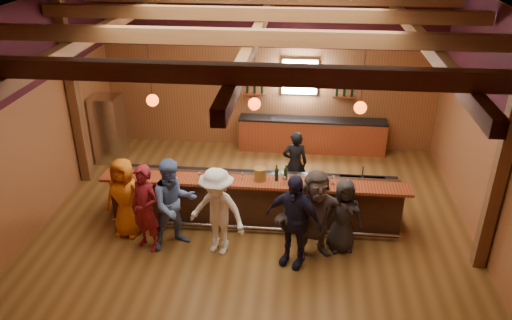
% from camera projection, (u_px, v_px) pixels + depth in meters
% --- Properties ---
extents(room, '(9.04, 9.00, 4.52)m').
position_uv_depth(room, '(255.00, 77.00, 9.35)').
color(room, brown).
rests_on(room, ground).
extents(bar_counter, '(6.30, 1.07, 1.11)m').
position_uv_depth(bar_counter, '(256.00, 198.00, 10.64)').
color(bar_counter, black).
rests_on(bar_counter, ground).
extents(back_bar_cabinet, '(4.00, 0.52, 0.95)m').
position_uv_depth(back_bar_cabinet, '(312.00, 135.00, 13.73)').
color(back_bar_cabinet, maroon).
rests_on(back_bar_cabinet, ground).
extents(window, '(0.95, 0.09, 0.95)m').
position_uv_depth(window, '(300.00, 77.00, 13.26)').
color(window, silver).
rests_on(window, room).
extents(framed_pictures, '(5.35, 0.05, 0.45)m').
position_uv_depth(framed_pictures, '(333.00, 76.00, 13.15)').
color(framed_pictures, black).
rests_on(framed_pictures, room).
extents(wine_shelves, '(3.00, 0.18, 0.30)m').
position_uv_depth(wine_shelves, '(299.00, 93.00, 13.40)').
color(wine_shelves, maroon).
rests_on(wine_shelves, room).
extents(pendant_lights, '(4.24, 0.24, 1.37)m').
position_uv_depth(pendant_lights, '(254.00, 104.00, 9.53)').
color(pendant_lights, black).
rests_on(pendant_lights, room).
extents(stainless_fridge, '(0.70, 0.70, 1.80)m').
position_uv_depth(stainless_fridge, '(109.00, 129.00, 13.02)').
color(stainless_fridge, silver).
rests_on(stainless_fridge, ground).
extents(customer_orange, '(0.92, 0.69, 1.70)m').
position_uv_depth(customer_orange, '(125.00, 198.00, 10.01)').
color(customer_orange, '#C25F12').
rests_on(customer_orange, ground).
extents(customer_redvest, '(0.77, 0.67, 1.79)m').
position_uv_depth(customer_redvest, '(145.00, 208.00, 9.56)').
color(customer_redvest, maroon).
rests_on(customer_redvest, ground).
extents(customer_denim, '(1.16, 1.10, 1.89)m').
position_uv_depth(customer_denim, '(174.00, 204.00, 9.62)').
color(customer_denim, '#5774AE').
rests_on(customer_denim, ground).
extents(customer_white, '(1.33, 1.04, 1.81)m').
position_uv_depth(customer_white, '(217.00, 212.00, 9.44)').
color(customer_white, white).
rests_on(customer_white, ground).
extents(customer_navy, '(1.19, 0.84, 1.88)m').
position_uv_depth(customer_navy, '(293.00, 221.00, 9.11)').
color(customer_navy, '#1A1831').
rests_on(customer_navy, ground).
extents(customer_brown, '(1.77, 1.08, 1.82)m').
position_uv_depth(customer_brown, '(315.00, 214.00, 9.35)').
color(customer_brown, '#544643').
rests_on(customer_brown, ground).
extents(customer_dark, '(0.83, 0.63, 1.53)m').
position_uv_depth(customer_dark, '(343.00, 216.00, 9.58)').
color(customer_dark, black).
rests_on(customer_dark, ground).
extents(bartender, '(0.62, 0.45, 1.59)m').
position_uv_depth(bartender, '(295.00, 164.00, 11.48)').
color(bartender, black).
rests_on(bartender, ground).
extents(ice_bucket, '(0.24, 0.24, 0.27)m').
position_uv_depth(ice_bucket, '(260.00, 174.00, 10.07)').
color(ice_bucket, brown).
rests_on(ice_bucket, bar_counter).
extents(bottle_a, '(0.08, 0.08, 0.35)m').
position_uv_depth(bottle_a, '(277.00, 175.00, 10.05)').
color(bottle_a, black).
rests_on(bottle_a, bar_counter).
extents(bottle_b, '(0.07, 0.07, 0.33)m').
position_uv_depth(bottle_b, '(286.00, 174.00, 10.10)').
color(bottle_b, black).
rests_on(bottle_b, bar_counter).
extents(glass_a, '(0.09, 0.09, 0.20)m').
position_uv_depth(glass_a, '(137.00, 171.00, 10.17)').
color(glass_a, silver).
rests_on(glass_a, bar_counter).
extents(glass_b, '(0.08, 0.08, 0.18)m').
position_uv_depth(glass_b, '(167.00, 171.00, 10.21)').
color(glass_b, silver).
rests_on(glass_b, bar_counter).
extents(glass_c, '(0.08, 0.08, 0.17)m').
position_uv_depth(glass_c, '(170.00, 170.00, 10.24)').
color(glass_c, silver).
rests_on(glass_c, bar_counter).
extents(glass_d, '(0.08, 0.08, 0.18)m').
position_uv_depth(glass_d, '(199.00, 174.00, 10.08)').
color(glass_d, silver).
rests_on(glass_d, bar_counter).
extents(glass_e, '(0.07, 0.07, 0.16)m').
position_uv_depth(glass_e, '(242.00, 174.00, 10.11)').
color(glass_e, silver).
rests_on(glass_e, bar_counter).
extents(glass_f, '(0.08, 0.08, 0.19)m').
position_uv_depth(glass_f, '(284.00, 179.00, 9.91)').
color(glass_f, silver).
rests_on(glass_f, bar_counter).
extents(glass_g, '(0.09, 0.09, 0.20)m').
position_uv_depth(glass_g, '(333.00, 178.00, 9.91)').
color(glass_g, silver).
rests_on(glass_g, bar_counter).
extents(glass_h, '(0.08, 0.08, 0.19)m').
position_uv_depth(glass_h, '(348.00, 182.00, 9.79)').
color(glass_h, silver).
rests_on(glass_h, bar_counter).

